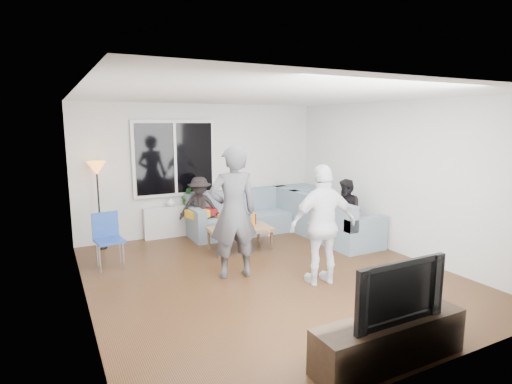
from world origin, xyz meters
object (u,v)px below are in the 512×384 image
side_chair (109,241)px  player_left (233,212)px  spectator_right (347,212)px  tv_console (389,341)px  television (393,289)px  sofa_back_section (245,212)px  floor_lamp (99,206)px  sofa_right_section (333,218)px  player_right (323,225)px  coffee_table (240,238)px  spectator_back (200,208)px

side_chair → player_left: bearing=-45.2°
side_chair → spectator_right: 4.13m
tv_console → television: (0.00, 0.00, 0.52)m
sofa_back_section → floor_lamp: bearing=175.2°
sofa_right_section → side_chair: side_chair is taller
player_right → television: size_ratio=1.63×
sofa_back_section → floor_lamp: 2.79m
tv_console → player_right: bearing=72.2°
player_left → coffee_table: bearing=-111.2°
side_chair → player_right: player_right is taller
television → spectator_back: bearing=91.9°
sofa_back_section → television: (-0.80, -4.77, 0.31)m
sofa_back_section → spectator_right: bearing=-50.4°
sofa_right_section → spectator_right: size_ratio=1.64×
floor_lamp → television: size_ratio=1.51×
sofa_right_section → player_right: size_ratio=1.19×
sofa_back_section → side_chair: side_chair is taller
spectator_right → spectator_back: spectator_right is taller
coffee_table → tv_console: 3.80m
spectator_back → tv_console: (0.16, -4.80, -0.39)m
sofa_right_section → player_left: size_ratio=1.04×
spectator_back → sofa_back_section: bearing=17.6°
side_chair → television: television is taller
sofa_back_section → television: 4.85m
sofa_right_section → coffee_table: size_ratio=1.82×
television → spectator_right: bearing=56.4°
tv_console → television: size_ratio=1.55×
coffee_table → television: television is taller
spectator_back → sofa_right_section: bearing=-9.2°
coffee_table → player_left: bearing=-119.4°
player_right → tv_console: player_right is taller
player_left → television: (0.40, -2.68, -0.23)m
player_left → tv_console: 2.81m
spectator_back → side_chair: bearing=-133.0°
spectator_back → television: (0.16, -4.80, 0.13)m
player_left → player_right: 1.29m
sofa_back_section → coffee_table: size_ratio=2.09×
player_left → television: bearing=106.5°
floor_lamp → spectator_right: 4.46m
side_chair → spectator_right: (4.07, -0.68, 0.18)m
coffee_table → floor_lamp: (-2.19, 1.20, 0.58)m
player_left → television: size_ratio=1.87×
sofa_back_section → spectator_back: 0.97m
coffee_table → spectator_right: bearing=-18.2°
side_chair → player_left: 2.03m
floor_lamp → sofa_back_section: bearing=-4.8°
player_left → spectator_back: size_ratio=1.59×
spectator_back → tv_console: 4.82m
floor_lamp → spectator_back: (1.80, -0.20, -0.17)m
coffee_table → player_right: bearing=-79.1°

